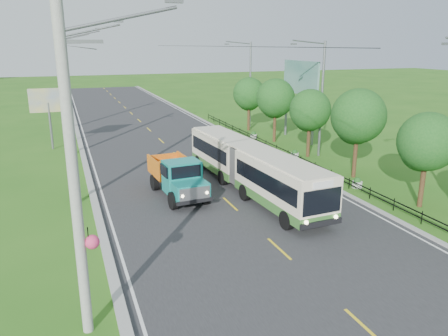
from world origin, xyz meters
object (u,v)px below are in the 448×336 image
streetlight_far (249,81)px  planter_mid (295,154)px  bus (251,165)px  tree_fifth (275,100)px  billboard_right (300,83)px  tree_fourth (310,112)px  tree_third (358,119)px  pole_nearest (76,182)px  tree_second (426,144)px  dump_truck (178,175)px  streetlight_mid (320,95)px  pole_near (66,115)px  billboard_left (48,104)px  tree_back (249,95)px  planter_far (254,135)px  pole_mid (63,93)px  pole_far (61,81)px  planter_near (357,183)px

streetlight_far → planter_mid: bearing=-98.3°
planter_mid → bus: 9.23m
streetlight_far → tree_fifth: bearing=-95.7°
planter_mid → billboard_right: bearing=58.3°
tree_fourth → tree_third: bearing=-90.0°
tree_fourth → streetlight_far: size_ratio=0.60×
pole_nearest → streetlight_far: size_ratio=1.10×
planter_mid → tree_third: bearing=-77.9°
tree_second → bus: bearing=144.7°
tree_fifth → planter_mid: bearing=-101.6°
pole_nearest → dump_truck: pole_nearest is taller
tree_fourth → streetlight_mid: (0.79, -0.14, 1.32)m
planter_mid → dump_truck: (-11.01, -5.63, 1.05)m
pole_near → dump_truck: pole_near is taller
bus → billboard_left: bearing=121.6°
bus → tree_back: bearing=63.2°
tree_fourth → tree_back: size_ratio=0.98×
tree_third → tree_fourth: 6.01m
pole_nearest → tree_back: bearing=58.2°
tree_fourth → tree_back: tree_back is taller
pole_nearest → tree_fourth: bearing=43.4°
tree_second → planter_far: bearing=93.6°
billboard_right → bus: size_ratio=0.50×
pole_mid → bus: bearing=-52.4°
tree_back → streetlight_mid: 12.23m
streetlight_mid → tree_fifth: bearing=97.3°
pole_far → planter_mid: pole_far is taller
planter_far → billboard_left: (-18.10, 2.00, 3.58)m
billboard_left → bus: (11.48, -16.29, -2.19)m
planter_near → tree_fourth: bearing=81.2°
tree_fifth → streetlight_far: streetlight_far is taller
pole_far → dump_truck: pole_far is taller
planter_mid → billboard_left: size_ratio=0.13×
bus → tree_second: bearing=-38.9°
tree_fourth → streetlight_far: bearing=86.8°
pole_far → planter_mid: bearing=-48.4°
tree_second → pole_nearest: bearing=-164.1°
tree_back → streetlight_far: streetlight_far is taller
streetlight_mid → tree_second: bearing=-93.8°
pole_far → tree_fifth: bearing=-35.4°
billboard_left → dump_truck: bearing=-65.6°
streetlight_mid → planter_mid: 5.05m
tree_second → streetlight_mid: size_ratio=0.58×
pole_near → streetlight_mid: (18.90, 5.00, -0.19)m
pole_far → streetlight_mid: 26.80m
pole_far → tree_second: (18.12, -30.86, -1.57)m
pole_far → bus: (10.24, -25.29, -3.42)m
billboard_right → bus: bearing=-130.0°
tree_fourth → planter_near: tree_fourth is taller
pole_far → pole_nearest: bearing=-90.0°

